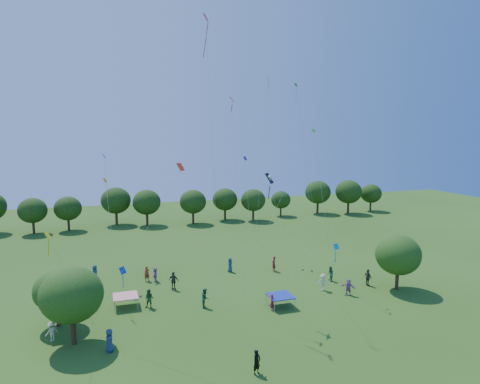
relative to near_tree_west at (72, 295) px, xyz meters
The scene contains 38 objects.
near_tree_west is the anchor object (origin of this frame).
near_tree_north 4.03m from the near_tree_west, 110.89° to the left, with size 3.74×3.74×4.75m.
near_tree_east 31.02m from the near_tree_west, ahead, with size 4.55×4.55×5.71m.
treeline 43.95m from the near_tree_west, 74.35° to the left, with size 88.01×8.77×6.77m.
tent_red_stripe 7.88m from the near_tree_west, 55.58° to the left, with size 2.20×2.20×1.10m.
tent_blue 18.07m from the near_tree_west, ahead, with size 2.20×2.20×1.10m.
man_in_black 14.68m from the near_tree_west, 34.81° to the right, with size 0.63×0.41×1.69m, color black.
crowd_person_0 4.47m from the near_tree_west, 38.87° to the right, with size 0.85×0.46×1.73m, color navy.
crowd_person_1 14.59m from the near_tree_west, 61.67° to the left, with size 0.63×0.40×1.68m, color #A02D1D.
crowd_person_2 12.11m from the near_tree_west, 18.51° to the left, with size 0.88×0.48×1.79m, color #255737.
crowd_person_3 24.14m from the near_tree_west, 10.02° to the left, with size 1.13×0.51×1.73m, color beige.
crowd_person_4 29.18m from the near_tree_west, ahead, with size 1.04×0.47×1.78m, color #37332C.
crowd_person_5 25.64m from the near_tree_west, ahead, with size 1.54×0.55×1.65m, color #A15E98.
crowd_person_6 20.93m from the near_tree_west, 38.26° to the left, with size 0.82×0.44×1.66m, color navy.
crowd_person_7 24.30m from the near_tree_west, 28.50° to the left, with size 0.67×0.43×1.78m, color maroon.
crowd_person_8 8.60m from the near_tree_west, 39.55° to the left, with size 0.88×0.47×1.78m, color #2C5825.
crowd_person_9 3.65m from the near_tree_west, 148.17° to the left, with size 1.02×0.46×1.57m, color beige.
crowd_person_10 13.21m from the near_tree_west, 45.00° to the left, with size 1.12×0.51×1.90m, color #3E3731.
crowd_person_11 14.64m from the near_tree_west, 57.99° to the left, with size 1.47×0.53×1.58m, color #AC64A3.
crowd_person_12 14.76m from the near_tree_west, 84.43° to the left, with size 0.89×0.48×1.79m, color navy.
crowd_person_13 17.10m from the near_tree_west, ahead, with size 0.56×0.36×1.50m, color maroon.
crowd_person_14 26.65m from the near_tree_west, 13.90° to the left, with size 0.81×0.44×1.64m, color #265A36.
pirate_kite 18.35m from the near_tree_west, ahead, with size 2.59×3.82×11.18m.
red_high_kite 21.90m from the near_tree_west, 22.51° to the left, with size 0.93×7.25×25.35m.
small_kite_0 10.31m from the near_tree_west, 22.42° to the right, with size 6.81×4.18×12.54m.
small_kite_1 29.70m from the near_tree_west, 36.20° to the left, with size 3.42×4.11×21.53m.
small_kite_2 5.01m from the near_tree_west, 98.80° to the right, with size 2.60×4.09×8.32m.
small_kite_3 28.23m from the near_tree_west, 23.12° to the left, with size 2.54×1.62×20.11m.
small_kite_4 27.44m from the near_tree_west, 32.13° to the left, with size 4.68×2.22×7.66m.
small_kite_5 16.69m from the near_tree_west, 78.65° to the left, with size 0.71×3.54×12.43m.
small_kite_6 27.21m from the near_tree_west, 19.94° to the left, with size 4.14×1.19×19.60m.
small_kite_7 20.84m from the near_tree_west, ahead, with size 3.85×7.01×5.97m.
small_kite_8 18.34m from the near_tree_west, 14.31° to the left, with size 0.65×3.26×17.88m.
small_kite_9 14.47m from the near_tree_west, 77.09° to the left, with size 1.08×1.27×10.00m.
small_kite_10 27.07m from the near_tree_west, 27.57° to the left, with size 2.18×4.04×3.05m.
small_kite_11 26.02m from the near_tree_west, 14.65° to the left, with size 2.24×1.33×15.06m.
small_kite_12 5.80m from the near_tree_west, 47.52° to the left, with size 0.66×2.46×3.09m.
small_kite_13 25.07m from the near_tree_west, 38.20° to the left, with size 0.55×3.19×11.92m.
Camera 1 is at (-11.10, -19.99, 15.81)m, focal length 32.00 mm.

